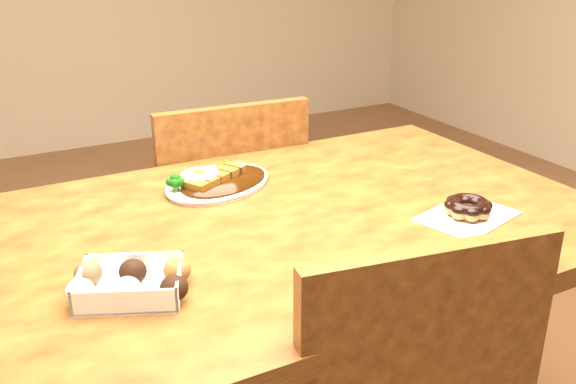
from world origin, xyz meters
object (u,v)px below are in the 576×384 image
chair_far (222,231)px  donut_box (130,282)px  table (295,261)px  katsu_curry_plate (216,181)px  pon_de_ring (468,208)px

chair_far → donut_box: chair_far is taller
donut_box → table: bearing=20.6°
table → katsu_curry_plate: katsu_curry_plate is taller
chair_far → donut_box: size_ratio=4.57×
pon_de_ring → table: bearing=151.4°
donut_box → pon_de_ring: 0.66m
chair_far → katsu_curry_plate: 0.45m
katsu_curry_plate → donut_box: 0.45m
chair_far → table: bearing=87.1°
katsu_curry_plate → pon_de_ring: bearing=-45.6°
donut_box → chair_far: bearing=58.0°
chair_far → katsu_curry_plate: size_ratio=2.87×
chair_far → katsu_curry_plate: (-0.13, -0.32, 0.28)m
table → donut_box: donut_box is taller
katsu_curry_plate → chair_far: bearing=66.9°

